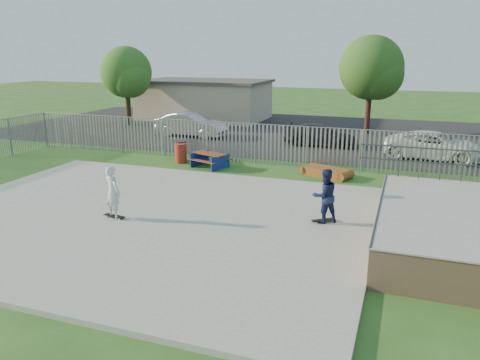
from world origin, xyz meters
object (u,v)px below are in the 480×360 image
(picnic_table, at_px, (210,160))
(funbox, at_px, (326,172))
(car_silver, at_px, (191,125))
(car_white, at_px, (435,146))
(tree_mid, at_px, (371,68))
(skater_navy, at_px, (325,196))
(trash_bin_red, at_px, (181,153))
(car_dark, at_px, (321,135))
(skater_white, at_px, (113,192))
(trash_bin_grey, at_px, (180,151))
(tree_left, at_px, (126,72))

(picnic_table, distance_m, funbox, 5.64)
(picnic_table, relative_size, funbox, 0.94)
(car_silver, bearing_deg, car_white, -93.80)
(car_white, bearing_deg, funbox, 149.25)
(tree_mid, relative_size, skater_navy, 3.71)
(trash_bin_red, bearing_deg, skater_navy, -37.81)
(car_dark, xyz_separation_m, skater_white, (-4.03, -15.21, 0.37))
(trash_bin_grey, xyz_separation_m, skater_white, (2.04, -8.84, 0.51))
(tree_mid, xyz_separation_m, skater_white, (-6.24, -20.59, -3.36))
(tree_left, relative_size, skater_navy, 3.34)
(picnic_table, distance_m, car_dark, 8.25)
(car_dark, height_order, car_white, car_white)
(funbox, relative_size, car_dark, 0.49)
(car_silver, relative_size, car_white, 0.93)
(car_silver, height_order, car_white, car_silver)
(car_dark, height_order, tree_left, tree_left)
(car_white, bearing_deg, skater_white, 153.54)
(trash_bin_red, height_order, car_silver, car_silver)
(car_silver, bearing_deg, picnic_table, -145.44)
(funbox, height_order, trash_bin_grey, trash_bin_grey)
(picnic_table, relative_size, trash_bin_red, 2.07)
(trash_bin_grey, relative_size, tree_left, 0.18)
(funbox, height_order, skater_navy, skater_navy)
(skater_navy, bearing_deg, car_silver, -87.27)
(trash_bin_grey, distance_m, car_white, 13.22)
(funbox, bearing_deg, tree_left, 170.44)
(trash_bin_grey, bearing_deg, tree_mid, 54.86)
(funbox, distance_m, car_silver, 12.43)
(picnic_table, distance_m, trash_bin_red, 1.80)
(funbox, distance_m, tree_mid, 13.03)
(picnic_table, relative_size, trash_bin_grey, 1.95)
(trash_bin_grey, bearing_deg, car_white, 21.19)
(tree_left, bearing_deg, funbox, -31.16)
(car_white, bearing_deg, trash_bin_grey, 121.80)
(car_silver, height_order, skater_navy, skater_navy)
(funbox, height_order, car_white, car_white)
(trash_bin_red, bearing_deg, picnic_table, -12.75)
(car_dark, distance_m, tree_left, 16.00)
(picnic_table, distance_m, car_silver, 8.66)
(car_white, distance_m, tree_left, 22.34)
(trash_bin_grey, bearing_deg, funbox, -4.28)
(skater_white, bearing_deg, trash_bin_grey, -58.19)
(trash_bin_grey, relative_size, tree_mid, 0.16)
(picnic_table, xyz_separation_m, skater_white, (0.06, -8.06, 0.67))
(car_silver, bearing_deg, trash_bin_grey, -155.90)
(car_silver, bearing_deg, funbox, -122.08)
(skater_white, bearing_deg, car_dark, -86.01)
(trash_bin_grey, xyz_separation_m, tree_mid, (8.27, 11.75, 3.87))
(funbox, xyz_separation_m, skater_navy, (0.99, -6.31, 0.83))
(car_silver, height_order, skater_white, skater_white)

